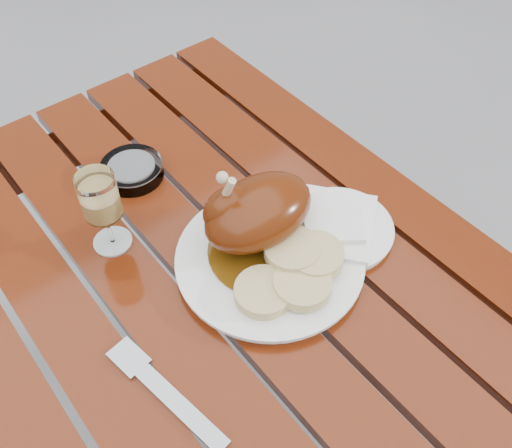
{
  "coord_description": "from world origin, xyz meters",
  "views": [
    {
      "loc": [
        -0.29,
        -0.42,
        1.5
      ],
      "look_at": [
        0.1,
        0.06,
        0.78
      ],
      "focal_mm": 40.0,
      "sensor_mm": 36.0,
      "label": 1
    }
  ],
  "objects": [
    {
      "name": "side_plate",
      "position": [
        0.21,
        -0.02,
        0.76
      ],
      "size": [
        0.23,
        0.23,
        0.01
      ],
      "primitive_type": "cylinder",
      "rotation": [
        0.0,
        0.0,
        -0.3
      ],
      "color": "white",
      "rests_on": "table"
    },
    {
      "name": "dinner_plate",
      "position": [
        0.08,
        -0.0,
        0.76
      ],
      "size": [
        0.36,
        0.36,
        0.02
      ],
      "primitive_type": "cylinder",
      "rotation": [
        0.0,
        0.0,
        -0.21
      ],
      "color": "white",
      "rests_on": "table"
    },
    {
      "name": "bread_dumplings",
      "position": [
        0.08,
        -0.06,
        0.79
      ],
      "size": [
        0.19,
        0.14,
        0.03
      ],
      "color": "#DECB87",
      "rests_on": "dinner_plate"
    },
    {
      "name": "roast_duck",
      "position": [
        0.09,
        0.05,
        0.82
      ],
      "size": [
        0.2,
        0.19,
        0.14
      ],
      "color": "#502F09",
      "rests_on": "dinner_plate"
    },
    {
      "name": "wine_glass",
      "position": [
        -0.1,
        0.2,
        0.83
      ],
      "size": [
        0.08,
        0.08,
        0.15
      ],
      "primitive_type": "cylinder",
      "rotation": [
        0.0,
        0.0,
        -0.3
      ],
      "color": "#E8C169",
      "rests_on": "table"
    },
    {
      "name": "fork",
      "position": [
        -0.18,
        -0.1,
        0.75
      ],
      "size": [
        0.06,
        0.2,
        0.01
      ],
      "primitive_type": "cube",
      "rotation": [
        0.0,
        0.0,
        0.15
      ],
      "color": "gray",
      "rests_on": "table"
    },
    {
      "name": "napkin",
      "position": [
        0.2,
        -0.01,
        0.77
      ],
      "size": [
        0.2,
        0.2,
        0.01
      ],
      "primitive_type": "cube",
      "rotation": [
        0.0,
        0.0,
        0.66
      ],
      "color": "white",
      "rests_on": "side_plate"
    },
    {
      "name": "knife",
      "position": [
        0.15,
        -0.01,
        0.75
      ],
      "size": [
        0.07,
        0.2,
        0.01
      ],
      "primitive_type": "cube",
      "rotation": [
        0.0,
        0.0,
        -0.24
      ],
      "color": "gray",
      "rests_on": "table"
    },
    {
      "name": "ashtray",
      "position": [
        0.01,
        0.31,
        0.76
      ],
      "size": [
        0.15,
        0.15,
        0.03
      ],
      "primitive_type": "cylinder",
      "rotation": [
        0.0,
        0.0,
        -0.42
      ],
      "color": "#B2B7BC",
      "rests_on": "table"
    },
    {
      "name": "table",
      "position": [
        0.0,
        0.0,
        0.38
      ],
      "size": [
        0.8,
        1.2,
        0.75
      ],
      "primitive_type": "cube",
      "color": "maroon",
      "rests_on": "ground"
    }
  ]
}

